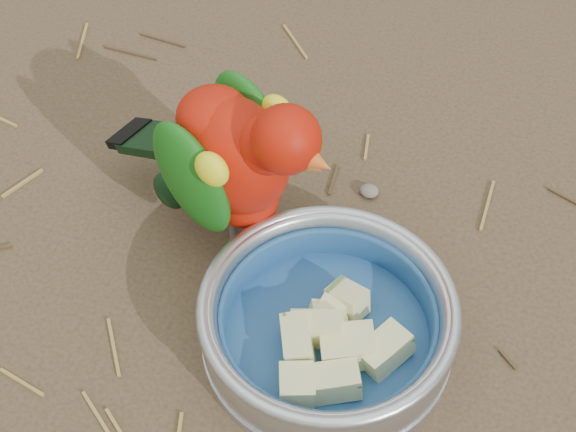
% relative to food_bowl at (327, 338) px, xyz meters
% --- Properties ---
extents(ground, '(60.00, 60.00, 0.00)m').
position_rel_food_bowl_xyz_m(ground, '(-0.04, -0.05, -0.01)').
color(ground, '#4E3A29').
extents(food_bowl, '(0.22, 0.22, 0.02)m').
position_rel_food_bowl_xyz_m(food_bowl, '(0.00, 0.00, 0.00)').
color(food_bowl, '#B2B2BA').
rests_on(food_bowl, ground).
extents(bowl_wall, '(0.22, 0.22, 0.04)m').
position_rel_food_bowl_xyz_m(bowl_wall, '(0.00, 0.00, 0.03)').
color(bowl_wall, '#B2B2BA').
rests_on(bowl_wall, food_bowl).
extents(fruit_wedges, '(0.13, 0.13, 0.03)m').
position_rel_food_bowl_xyz_m(fruit_wedges, '(0.00, -0.00, 0.02)').
color(fruit_wedges, beige).
rests_on(fruit_wedges, food_bowl).
extents(lory_parrot, '(0.26, 0.18, 0.19)m').
position_rel_food_bowl_xyz_m(lory_parrot, '(-0.12, 0.09, 0.09)').
color(lory_parrot, '#AD1305').
rests_on(lory_parrot, ground).
extents(ground_debris, '(0.90, 0.80, 0.01)m').
position_rel_food_bowl_xyz_m(ground_debris, '(-0.06, 0.03, -0.01)').
color(ground_debris, '#9F7A3F').
rests_on(ground_debris, ground).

